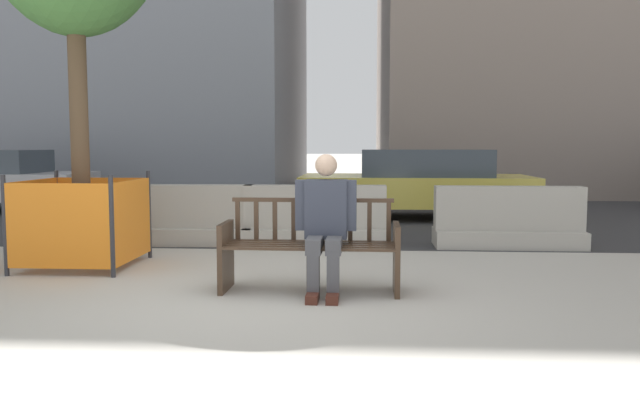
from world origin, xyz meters
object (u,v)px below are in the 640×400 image
object	(u,v)px
jersey_barrier_right	(508,223)
jersey_barrier_left	(183,220)
jersey_barrier_centre	(315,221)
car_taxi_near	(418,183)
seated_person	(325,221)
street_bench	(310,250)
construction_fence	(82,220)

from	to	relation	value
jersey_barrier_right	jersey_barrier_left	bearing A→B (deg)	179.70
jersey_barrier_centre	car_taxi_near	distance (m)	3.75
jersey_barrier_right	car_taxi_near	world-z (taller)	car_taxi_near
seated_person	jersey_barrier_left	distance (m)	3.60
car_taxi_near	jersey_barrier_right	bearing A→B (deg)	-74.65
street_bench	jersey_barrier_left	xyz separation A→B (m)	(-2.04, 2.78, -0.06)
jersey_barrier_centre	car_taxi_near	world-z (taller)	car_taxi_near
seated_person	jersey_barrier_left	bearing A→B (deg)	127.60
jersey_barrier_left	construction_fence	size ratio (longest dim) A/B	1.66
street_bench	jersey_barrier_right	distance (m)	3.73
street_bench	jersey_barrier_centre	world-z (taller)	street_bench
street_bench	jersey_barrier_right	size ratio (longest dim) A/B	0.85
jersey_barrier_right	construction_fence	distance (m)	5.51
jersey_barrier_centre	jersey_barrier_right	world-z (taller)	same
jersey_barrier_centre	construction_fence	distance (m)	3.11
street_bench	jersey_barrier_left	distance (m)	3.45
street_bench	seated_person	bearing A→B (deg)	-21.99
jersey_barrier_centre	jersey_barrier_right	bearing A→B (deg)	-1.30
jersey_barrier_left	construction_fence	bearing A→B (deg)	-111.71
street_bench	car_taxi_near	world-z (taller)	car_taxi_near
street_bench	construction_fence	world-z (taller)	construction_fence
jersey_barrier_left	car_taxi_near	distance (m)	4.94
jersey_barrier_right	construction_fence	xyz separation A→B (m)	(-5.23, -1.69, 0.20)
seated_person	jersey_barrier_centre	distance (m)	2.92
jersey_barrier_centre	construction_fence	size ratio (longest dim) A/B	1.65
construction_fence	jersey_barrier_centre	bearing A→B (deg)	34.37
street_bench	seated_person	size ratio (longest dim) A/B	1.29
seated_person	car_taxi_near	distance (m)	6.35
jersey_barrier_left	jersey_barrier_right	distance (m)	4.55
street_bench	car_taxi_near	distance (m)	6.33
car_taxi_near	construction_fence	bearing A→B (deg)	-130.43
street_bench	seated_person	xyz separation A→B (m)	(0.15, -0.06, 0.29)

